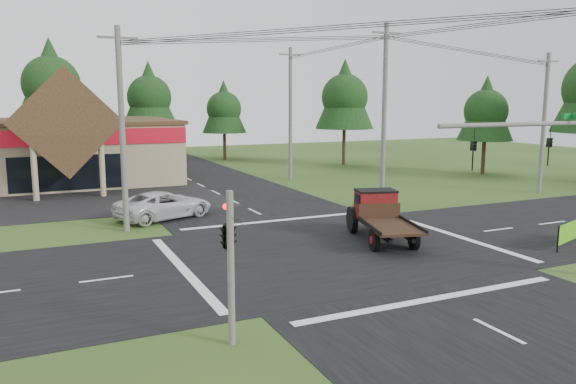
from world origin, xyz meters
TOP-DOWN VIEW (x-y plane):
  - ground at (0.00, 0.00)m, footprint 120.00×120.00m
  - road_ns at (0.00, 0.00)m, footprint 12.00×120.00m
  - road_ew at (0.00, 0.00)m, footprint 120.00×12.00m
  - parking_apron at (-14.00, 19.00)m, footprint 28.00×14.00m
  - traffic_signal_mast at (5.82, -7.50)m, footprint 8.12×0.24m
  - traffic_signal_corner at (-7.50, -7.32)m, footprint 0.53×2.48m
  - utility_pole_nw at (-8.00, 8.00)m, footprint 2.00×0.30m
  - utility_pole_ne at (8.00, 8.00)m, footprint 2.00×0.30m
  - utility_pole_far at (22.00, 8.00)m, footprint 2.00×0.30m
  - utility_pole_n at (8.00, 22.00)m, footprint 2.00×0.30m
  - tree_row_c at (-10.00, 41.00)m, footprint 7.28×7.28m
  - tree_row_d at (0.00, 42.00)m, footprint 6.16×6.16m
  - tree_row_e at (8.00, 40.00)m, footprint 5.04×5.04m
  - tree_side_ne at (18.00, 30.00)m, footprint 6.16×6.16m
  - tree_side_e_near at (26.00, 18.00)m, footprint 5.04×5.04m
  - antique_flatbed_truck at (2.99, 0.54)m, footprint 3.69×6.18m
  - roadside_banner at (10.70, -3.92)m, footprint 3.52×1.32m
  - white_pickup at (-5.48, 10.40)m, footprint 6.32×4.55m

SIDE VIEW (x-z plane):
  - ground at x=0.00m, z-range 0.00..0.00m
  - road_ns at x=0.00m, z-range 0.00..0.02m
  - road_ew at x=0.00m, z-range 0.00..0.02m
  - parking_apron at x=-14.00m, z-range 0.00..0.03m
  - roadside_banner at x=10.70m, z-range 0.00..1.26m
  - white_pickup at x=-5.48m, z-range 0.00..1.60m
  - antique_flatbed_truck at x=2.99m, z-range 0.00..2.42m
  - traffic_signal_corner at x=-7.50m, z-range 1.32..5.72m
  - traffic_signal_mast at x=5.82m, z-range 0.93..7.93m
  - utility_pole_far at x=22.00m, z-range 0.14..10.34m
  - utility_pole_nw at x=-8.00m, z-range 0.14..10.64m
  - utility_pole_n at x=8.00m, z-range 0.14..11.34m
  - utility_pole_ne at x=8.00m, z-range 0.14..11.64m
  - tree_row_e at x=8.00m, z-range 1.49..10.58m
  - tree_side_e_near at x=26.00m, z-range 1.49..10.58m
  - tree_row_d at x=0.00m, z-range 1.82..12.93m
  - tree_side_ne at x=18.00m, z-range 1.82..12.93m
  - tree_row_c at x=-10.00m, z-range 2.16..15.29m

